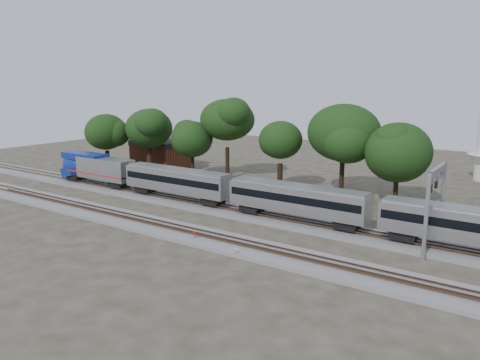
# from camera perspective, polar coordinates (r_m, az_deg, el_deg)

# --- Properties ---
(ground) EXTENTS (160.00, 160.00, 0.00)m
(ground) POSITION_cam_1_polar(r_m,az_deg,el_deg) (54.58, -4.89, -5.35)
(ground) COLOR #383328
(ground) RESTS_ON ground
(track_far) EXTENTS (160.00, 5.00, 0.73)m
(track_far) POSITION_cam_1_polar(r_m,az_deg,el_deg) (59.09, -1.21, -3.75)
(track_far) COLOR slate
(track_far) RESTS_ON ground
(track_near) EXTENTS (160.00, 5.00, 0.73)m
(track_near) POSITION_cam_1_polar(r_m,az_deg,el_deg) (51.63, -7.71, -6.19)
(track_near) COLOR slate
(track_near) RESTS_ON ground
(train) EXTENTS (105.61, 3.01, 4.44)m
(train) POSITION_cam_1_polar(r_m,az_deg,el_deg) (50.21, 16.34, -3.62)
(train) COLOR silver
(train) RESTS_ON ground
(switch_stand_red) EXTENTS (0.34, 0.07, 1.08)m
(switch_stand_red) POSITION_cam_1_polar(r_m,az_deg,el_deg) (48.44, -5.59, -6.76)
(switch_stand_red) COLOR #512D19
(switch_stand_red) RESTS_ON ground
(switch_stand_white) EXTENTS (0.31, 0.11, 1.00)m
(switch_stand_white) POSITION_cam_1_polar(r_m,az_deg,el_deg) (44.07, -0.46, -8.69)
(switch_stand_white) COLOR #512D19
(switch_stand_white) RESTS_ON ground
(switch_lever) EXTENTS (0.57, 0.44, 0.30)m
(switch_lever) POSITION_cam_1_polar(r_m,az_deg,el_deg) (45.67, -1.13, -8.59)
(switch_lever) COLOR #512D19
(switch_lever) RESTS_ON ground
(signal_gantry) EXTENTS (0.58, 6.81, 8.28)m
(signal_gantry) POSITION_cam_1_polar(r_m,az_deg,el_deg) (48.21, 22.78, -1.14)
(signal_gantry) COLOR gray
(signal_gantry) RESTS_ON ground
(brick_building) EXTENTS (11.21, 8.35, 5.11)m
(brick_building) POSITION_cam_1_polar(r_m,az_deg,el_deg) (91.70, -9.54, 3.21)
(brick_building) COLOR brown
(brick_building) RESTS_ON ground
(tree_0) EXTENTS (7.48, 7.48, 10.54)m
(tree_0) POSITION_cam_1_polar(r_m,az_deg,el_deg) (87.40, -16.02, 5.64)
(tree_0) COLOR black
(tree_0) RESTS_ON ground
(tree_1) EXTENTS (8.24, 8.24, 11.62)m
(tree_1) POSITION_cam_1_polar(r_m,az_deg,el_deg) (84.32, -11.03, 6.19)
(tree_1) COLOR black
(tree_1) RESTS_ON ground
(tree_2) EXTENTS (6.87, 6.87, 9.68)m
(tree_2) POSITION_cam_1_polar(r_m,az_deg,el_deg) (78.55, -5.87, 4.95)
(tree_2) COLOR black
(tree_2) RESTS_ON ground
(tree_3) EXTENTS (10.15, 10.15, 14.31)m
(tree_3) POSITION_cam_1_polar(r_m,az_deg,el_deg) (77.80, -1.57, 7.34)
(tree_3) COLOR black
(tree_3) RESTS_ON ground
(tree_4) EXTENTS (7.88, 7.88, 11.11)m
(tree_4) POSITION_cam_1_polar(r_m,az_deg,el_deg) (69.27, 4.96, 4.87)
(tree_4) COLOR black
(tree_4) RESTS_ON ground
(tree_5) EXTENTS (9.38, 9.38, 13.23)m
(tree_5) POSITION_cam_1_polar(r_m,az_deg,el_deg) (66.48, 12.52, 5.63)
(tree_5) COLOR black
(tree_5) RESTS_ON ground
(tree_6) EXTENTS (7.47, 7.47, 10.53)m
(tree_6) POSITION_cam_1_polar(r_m,az_deg,el_deg) (62.70, 18.73, 3.18)
(tree_6) COLOR black
(tree_6) RESTS_ON ground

